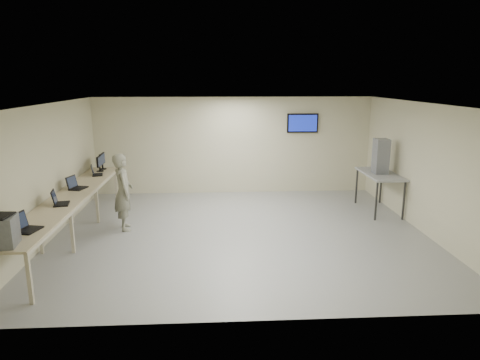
{
  "coord_description": "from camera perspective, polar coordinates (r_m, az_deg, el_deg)",
  "views": [
    {
      "loc": [
        -0.52,
        -8.83,
        3.29
      ],
      "look_at": [
        0.0,
        0.2,
        1.15
      ],
      "focal_mm": 32.0,
      "sensor_mm": 36.0,
      "label": 1
    }
  ],
  "objects": [
    {
      "name": "laptop_2",
      "position": [
        10.21,
        -21.07,
        -0.7
      ],
      "size": [
        0.4,
        0.44,
        0.3
      ],
      "rotation": [
        0.0,
        0.0,
        -0.27
      ],
      "color": "black",
      "rests_on": "workbench"
    },
    {
      "name": "workbench",
      "position": [
        9.67,
        -21.68,
        -2.42
      ],
      "size": [
        0.76,
        6.0,
        0.9
      ],
      "color": "tan",
      "rests_on": "ground"
    },
    {
      "name": "soldier",
      "position": [
        9.79,
        -15.29,
        -1.55
      ],
      "size": [
        0.58,
        0.72,
        1.72
      ],
      "primitive_type": "imported",
      "rotation": [
        0.0,
        0.0,
        1.87
      ],
      "color": "#5A614B",
      "rests_on": "ground"
    },
    {
      "name": "storage_bins",
      "position": [
        11.2,
        18.26,
        3.04
      ],
      "size": [
        0.33,
        0.36,
        0.87
      ],
      "color": "gray",
      "rests_on": "side_table"
    },
    {
      "name": "equipment_box",
      "position": [
        7.18,
        -29.14,
        -6.01
      ],
      "size": [
        0.44,
        0.48,
        0.45
      ],
      "primitive_type": "cube",
      "rotation": [
        0.0,
        0.0,
        0.15
      ],
      "color": "slate",
      "rests_on": "workbench"
    },
    {
      "name": "monitor_far",
      "position": [
        12.17,
        -17.9,
        2.6
      ],
      "size": [
        0.2,
        0.44,
        0.44
      ],
      "color": "black",
      "rests_on": "workbench"
    },
    {
      "name": "side_table",
      "position": [
        11.3,
        18.17,
        0.53
      ],
      "size": [
        0.77,
        1.65,
        0.99
      ],
      "color": "gray",
      "rests_on": "ground"
    },
    {
      "name": "laptop_1",
      "position": [
        9.07,
        -23.05,
        -2.58
      ],
      "size": [
        0.37,
        0.41,
        0.29
      ],
      "rotation": [
        0.0,
        0.0,
        0.2
      ],
      "color": "black",
      "rests_on": "workbench"
    },
    {
      "name": "monitor_near",
      "position": [
        11.91,
        -18.23,
        2.28
      ],
      "size": [
        0.19,
        0.42,
        0.41
      ],
      "color": "black",
      "rests_on": "workbench"
    },
    {
      "name": "laptop_0",
      "position": [
        7.75,
        -26.79,
        -5.53
      ],
      "size": [
        0.4,
        0.45,
        0.31
      ],
      "rotation": [
        0.0,
        0.0,
        -0.22
      ],
      "color": "black",
      "rests_on": "workbench"
    },
    {
      "name": "room",
      "position": [
        9.1,
        0.26,
        1.39
      ],
      "size": [
        8.01,
        7.01,
        2.81
      ],
      "color": "gray",
      "rests_on": "ground"
    },
    {
      "name": "laptop_3",
      "position": [
        11.5,
        -18.73,
        0.95
      ],
      "size": [
        0.35,
        0.39,
        0.27
      ],
      "rotation": [
        0.0,
        0.0,
        0.24
      ],
      "color": "black",
      "rests_on": "workbench"
    }
  ]
}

